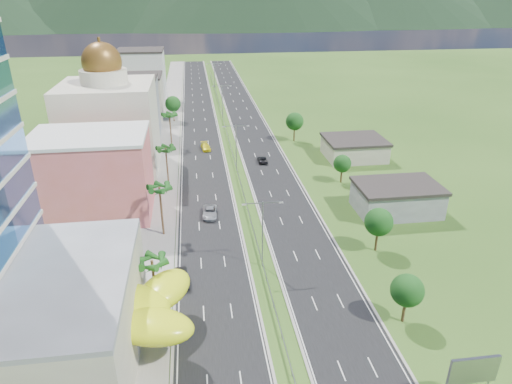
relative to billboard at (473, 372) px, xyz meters
name	(u,v)px	position (x,y,z in m)	size (l,w,h in m)	color
ground	(273,307)	(-17.00, 18.00, -4.42)	(500.00, 500.00, 0.00)	#2D5119
road_left	(200,125)	(-24.50, 108.00, -4.40)	(11.00, 260.00, 0.04)	black
road_right	(248,123)	(-9.50, 108.00, -4.40)	(11.00, 260.00, 0.04)	black
sidewalk_left	(169,126)	(-34.00, 108.00, -4.36)	(7.00, 260.00, 0.12)	gray
median_guardrail	(229,139)	(-17.00, 89.99, -3.80)	(0.10, 216.06, 0.76)	gray
streetlight_median_b	(262,227)	(-17.00, 28.00, 2.33)	(6.04, 0.25, 11.00)	gray
streetlight_median_c	(236,143)	(-17.00, 68.00, 2.33)	(6.04, 0.25, 11.00)	gray
streetlight_median_d	(222,99)	(-17.00, 113.00, 2.33)	(6.04, 0.25, 11.00)	gray
streetlight_median_e	(214,74)	(-17.00, 158.00, 2.33)	(6.04, 0.25, 11.00)	gray
lime_canopy	(111,310)	(-37.00, 14.00, 0.57)	(18.00, 15.00, 7.40)	#D8E816
pink_shophouse	(94,176)	(-45.00, 50.00, 3.08)	(20.00, 15.00, 15.00)	#D96159
domed_building	(110,122)	(-45.00, 73.00, 6.93)	(20.00, 20.00, 28.70)	beige
midrise_grey	(129,109)	(-44.00, 98.00, 3.58)	(16.00, 15.00, 16.00)	gray
midrise_beige	(137,97)	(-44.00, 120.00, 2.08)	(16.00, 15.00, 13.00)	#ADA48F
midrise_white	(143,76)	(-44.00, 143.00, 4.58)	(16.00, 15.00, 18.00)	silver
billboard	(473,372)	(0.00, 0.00, 0.00)	(5.20, 0.35, 6.20)	gray
shed_near	(397,199)	(11.00, 43.00, -1.92)	(15.00, 10.00, 5.00)	gray
shed_far	(354,149)	(13.00, 73.00, -2.22)	(14.00, 12.00, 4.40)	#ADA48F
palm_tree_b	(152,263)	(-32.50, 20.00, 2.64)	(3.60, 3.60, 8.10)	#47301C
palm_tree_c	(160,190)	(-32.50, 40.00, 4.08)	(3.60, 3.60, 9.60)	#47301C
palm_tree_d	(166,150)	(-32.50, 63.00, 3.12)	(3.60, 3.60, 8.60)	#47301C
palm_tree_e	(169,116)	(-32.50, 88.00, 3.89)	(3.60, 3.60, 9.40)	#47301C
leafy_tree_lfar	(173,104)	(-32.50, 113.00, 1.16)	(4.90, 4.90, 8.05)	#47301C
leafy_tree_ra	(407,291)	(-1.00, 13.00, 0.35)	(4.20, 4.20, 6.90)	#47301C
leafy_tree_rb	(379,222)	(2.00, 30.00, 0.76)	(4.55, 4.55, 7.47)	#47301C
leafy_tree_rc	(342,164)	(5.00, 58.00, -0.05)	(3.85, 3.85, 6.33)	#47301C
leafy_tree_rd	(295,121)	(1.00, 88.00, 1.16)	(4.90, 4.90, 8.05)	#47301C
mountain_ridge	(256,27)	(43.00, 468.00, -4.42)	(860.00, 140.00, 90.00)	black
car_dark_left	(182,278)	(-29.19, 25.23, -3.56)	(1.74, 5.00, 1.65)	black
car_silver_mid_left	(210,212)	(-24.23, 45.74, -3.59)	(2.63, 5.70, 1.58)	#929499
car_yellow_far_left	(206,147)	(-23.56, 83.96, -3.61)	(2.16, 5.31, 1.54)	yellow
car_dark_far_right	(262,160)	(-10.20, 72.66, -3.74)	(2.11, 4.58, 1.27)	black
motorcycle	(181,273)	(-29.30, 26.92, -3.80)	(0.55, 1.83, 1.17)	black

